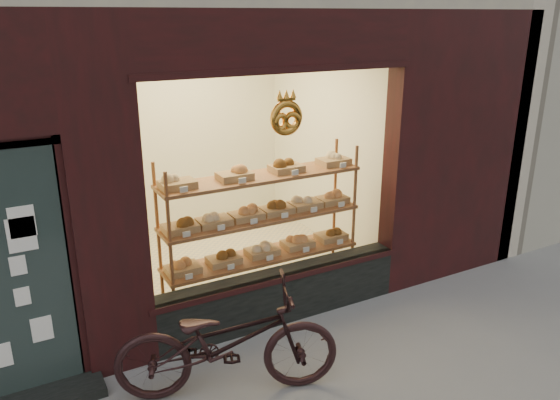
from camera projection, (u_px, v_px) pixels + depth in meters
display_shelf at (262, 229)px, 5.85m from camera, size 2.20×0.45×1.70m
bicycle at (227, 342)px, 4.50m from camera, size 1.96×1.25×0.97m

